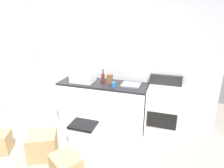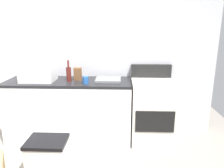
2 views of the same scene
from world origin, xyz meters
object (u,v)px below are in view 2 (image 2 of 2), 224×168
at_px(microwave, 38,72).
at_px(wine_bottle, 69,74).
at_px(knife_block, 78,74).
at_px(coffee_mug, 86,80).
at_px(stove_oven, 152,110).
at_px(storage_bin, 48,154).

bearing_deg(microwave, wine_bottle, 0.09).
distance_m(wine_bottle, knife_block, 0.14).
bearing_deg(knife_block, coffee_mug, -55.64).
relative_size(microwave, knife_block, 2.56).
height_order(stove_oven, storage_bin, stove_oven).
distance_m(stove_oven, coffee_mug, 1.07).
distance_m(microwave, coffee_mug, 0.71).
relative_size(coffee_mug, knife_block, 0.56).
relative_size(stove_oven, microwave, 2.39).
height_order(stove_oven, microwave, microwave).
distance_m(microwave, wine_bottle, 0.44).
xyz_separation_m(wine_bottle, storage_bin, (-0.12, -0.73, -0.82)).
distance_m(stove_oven, microwave, 1.73).
xyz_separation_m(wine_bottle, coffee_mug, (0.26, -0.13, -0.06)).
bearing_deg(knife_block, wine_bottle, -141.78).
bearing_deg(microwave, storage_bin, -66.69).
bearing_deg(wine_bottle, coffee_mug, -26.20).
height_order(wine_bottle, coffee_mug, wine_bottle).
relative_size(microwave, wine_bottle, 1.53).
distance_m(wine_bottle, storage_bin, 1.10).
bearing_deg(stove_oven, coffee_mug, -170.24).
distance_m(knife_block, storage_bin, 1.17).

